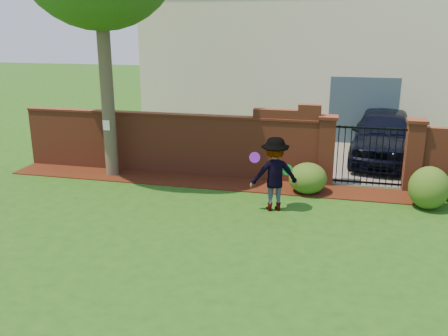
% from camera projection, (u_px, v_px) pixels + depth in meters
% --- Properties ---
extents(ground, '(80.00, 80.00, 0.01)m').
position_uv_depth(ground, '(200.00, 235.00, 10.05)').
color(ground, '#204D13').
rests_on(ground, ground).
extents(mulch_bed, '(11.10, 1.08, 0.03)m').
position_uv_depth(mulch_bed, '(200.00, 182.00, 13.36)').
color(mulch_bed, '#361409').
rests_on(mulch_bed, ground).
extents(brick_wall, '(8.70, 0.31, 2.16)m').
position_uv_depth(brick_wall, '(171.00, 142.00, 13.96)').
color(brick_wall, brown).
rests_on(brick_wall, ground).
extents(pillar_left, '(0.50, 0.50, 1.88)m').
position_uv_depth(pillar_left, '(327.00, 150.00, 12.97)').
color(pillar_left, brown).
rests_on(pillar_left, ground).
extents(pillar_right, '(0.50, 0.50, 1.88)m').
position_uv_depth(pillar_right, '(414.00, 155.00, 12.48)').
color(pillar_right, brown).
rests_on(pillar_right, ground).
extents(iron_gate, '(1.78, 0.03, 1.60)m').
position_uv_depth(iron_gate, '(369.00, 156.00, 12.75)').
color(iron_gate, black).
rests_on(iron_gate, ground).
extents(driveway, '(3.20, 8.00, 0.01)m').
position_uv_depth(driveway, '(361.00, 150.00, 16.72)').
color(driveway, slate).
rests_on(driveway, ground).
extents(house, '(12.40, 6.40, 6.30)m').
position_uv_depth(house, '(302.00, 50.00, 20.10)').
color(house, '#F2E7CA').
rests_on(house, ground).
extents(car, '(2.36, 4.94, 1.63)m').
position_uv_depth(car, '(383.00, 137.00, 15.12)').
color(car, black).
rests_on(car, ground).
extents(paper_notice, '(0.20, 0.01, 0.28)m').
position_uv_depth(paper_notice, '(106.00, 125.00, 13.41)').
color(paper_notice, white).
rests_on(paper_notice, tree).
extents(shrub_left, '(0.98, 0.98, 0.80)m').
position_uv_depth(shrub_left, '(308.00, 178.00, 12.41)').
color(shrub_left, '#265218').
rests_on(shrub_left, ground).
extents(shrub_middle, '(0.93, 0.93, 1.02)m').
position_uv_depth(shrub_middle, '(429.00, 188.00, 11.34)').
color(shrub_middle, '#265218').
rests_on(shrub_middle, ground).
extents(man, '(1.28, 0.98, 1.74)m').
position_uv_depth(man, '(274.00, 175.00, 11.14)').
color(man, gray).
rests_on(man, ground).
extents(frisbee_purple, '(0.26, 0.13, 0.25)m').
position_uv_depth(frisbee_purple, '(255.00, 157.00, 10.86)').
color(frisbee_purple, purple).
rests_on(frisbee_purple, man).
extents(frisbee_green, '(0.25, 0.18, 0.26)m').
position_uv_depth(frisbee_green, '(287.00, 170.00, 11.12)').
color(frisbee_green, '#1BCF48').
rests_on(frisbee_green, man).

